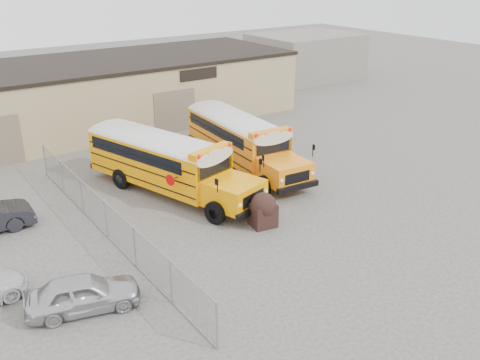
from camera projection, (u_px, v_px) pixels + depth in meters
ground at (256, 227)px, 24.62m from camera, size 120.00×120.00×0.00m
warehouse at (93, 93)px, 38.83m from camera, size 30.20×10.20×4.67m
chainlink_fence at (106, 219)px, 23.36m from camera, size 0.07×18.07×1.81m
distant_building_right at (305, 56)px, 54.64m from camera, size 10.00×8.00×4.40m
school_bus_left at (89, 135)px, 31.45m from camera, size 5.51×11.00×3.13m
school_bus_right at (194, 113)px, 36.30m from camera, size 3.36×10.55×3.04m
tarp_bundle at (263, 209)px, 24.42m from camera, size 1.22×1.20×1.63m
car_silver at (83, 293)px, 18.59m from camera, size 4.19×2.53×1.33m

